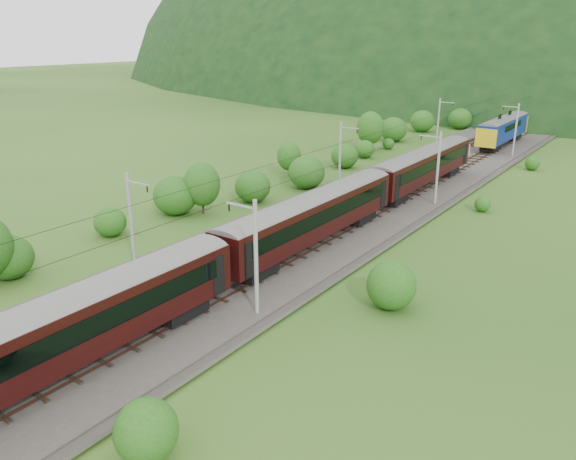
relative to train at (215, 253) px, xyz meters
The scene contains 14 objects.
ground 4.47m from the train, behind, with size 600.00×600.00×0.00m, color #214816.
railbed 10.74m from the train, 103.73° to the left, with size 14.00×220.00×0.30m, color #38332D.
track_left 11.45m from the train, 116.04° to the left, with size 2.40×220.00×0.27m.
track_right 10.39m from the train, 90.00° to the left, with size 2.40×220.00×0.27m.
catenary_left 32.95m from the train, 104.99° to the left, with size 2.54×192.28×8.00m.
catenary_right 32.05m from the train, 83.33° to the left, with size 2.54×192.28×8.00m.
overhead_wires 10.65m from the train, 103.73° to the left, with size 4.83×198.00×0.03m.
mountain_ridge 323.87m from the train, 112.21° to the left, with size 336.00×280.00×132.00m, color black.
train is the anchor object (origin of this frame).
hazard_post_near 33.19m from the train, 94.84° to the left, with size 0.15×0.15×1.44m, color red.
hazard_post_far 60.74m from the train, 91.87° to the left, with size 0.17×0.17×1.62m, color red.
signal 42.50m from the train, 97.89° to the left, with size 0.22×0.22×2.00m.
vegetation_left 26.53m from the train, 126.73° to the left, with size 14.15×146.89×6.60m.
vegetation_right 12.95m from the train, 45.18° to the right, with size 6.07×97.26×3.18m.
Camera 1 is at (27.72, -26.62, 18.24)m, focal length 35.00 mm.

